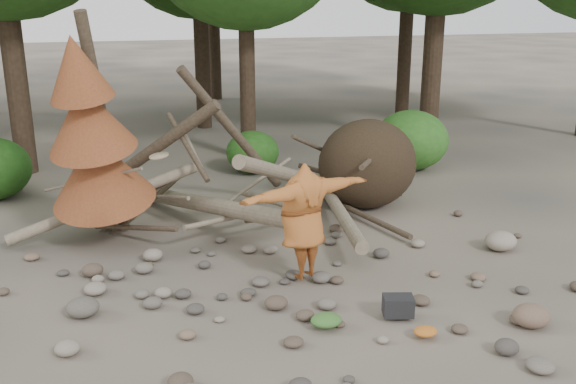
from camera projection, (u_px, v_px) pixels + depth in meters
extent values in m
plane|color=#514C44|center=(316.00, 308.00, 9.76)|extent=(120.00, 120.00, 0.00)
ellipsoid|color=#332619|center=(367.00, 164.00, 14.10)|extent=(2.20, 1.87, 1.98)
cylinder|color=gray|center=(210.00, 205.00, 12.73)|extent=(2.61, 5.11, 1.08)
cylinder|color=gray|center=(290.00, 175.00, 13.56)|extent=(3.18, 3.71, 1.90)
cylinder|color=brown|center=(143.00, 157.00, 12.99)|extent=(3.08, 1.91, 2.49)
cylinder|color=gray|center=(337.00, 207.00, 13.29)|extent=(1.13, 4.98, 0.43)
cylinder|color=brown|center=(233.00, 131.00, 13.56)|extent=(2.39, 1.03, 2.89)
cylinder|color=gray|center=(105.00, 202.00, 12.44)|extent=(3.71, 0.86, 1.20)
cylinder|color=#4C3F30|center=(134.00, 228.00, 12.23)|extent=(1.52, 1.70, 0.49)
cylinder|color=gray|center=(261.00, 179.00, 13.62)|extent=(1.57, 0.85, 0.69)
cylinder|color=#4C3F30|center=(324.00, 151.00, 14.38)|extent=(1.92, 1.25, 1.10)
cylinder|color=gray|center=(195.00, 154.00, 12.86)|extent=(0.37, 1.42, 0.85)
cylinder|color=#4C3F30|center=(369.00, 218.00, 13.23)|extent=(0.79, 2.54, 0.12)
cylinder|color=gray|center=(226.00, 219.00, 12.26)|extent=(1.78, 1.11, 0.29)
cylinder|color=#4C3F30|center=(104.00, 128.00, 11.84)|extent=(0.67, 1.13, 4.35)
cone|color=brown|center=(99.00, 169.00, 11.72)|extent=(2.06, 2.13, 1.86)
cone|color=brown|center=(87.00, 118.00, 11.20)|extent=(1.71, 1.78, 1.65)
cone|color=brown|center=(77.00, 67.00, 10.74)|extent=(1.23, 1.30, 1.41)
cylinder|color=#38281C|center=(246.00, 32.00, 17.41)|extent=(0.44, 0.44, 7.14)
cylinder|color=#38281C|center=(200.00, 3.00, 21.67)|extent=(0.52, 0.52, 8.54)
cylinder|color=#38281C|center=(407.00, 8.00, 23.33)|extent=(0.50, 0.50, 8.12)
cylinder|color=#38281C|center=(406.00, 8.00, 29.85)|extent=(0.46, 0.46, 7.84)
ellipsoid|color=#295F1B|center=(253.00, 152.00, 16.97)|extent=(1.40, 1.40, 1.12)
ellipsoid|color=#337123|center=(411.00, 140.00, 17.26)|extent=(2.00, 2.00, 1.60)
imported|color=#AF5F27|center=(303.00, 221.00, 10.36)|extent=(2.48, 1.31, 1.95)
cylinder|color=#8A7558|center=(159.00, 156.00, 9.05)|extent=(0.33, 0.33, 0.08)
cube|color=black|center=(398.00, 309.00, 9.40)|extent=(0.50, 0.40, 0.29)
ellipsoid|color=#396829|center=(326.00, 323.00, 9.12)|extent=(0.45, 0.38, 0.17)
ellipsoid|color=#B6611F|center=(425.00, 335.00, 8.87)|extent=(0.34, 0.27, 0.12)
ellipsoid|color=brown|center=(531.00, 316.00, 9.18)|extent=(0.55, 0.49, 0.33)
ellipsoid|color=gray|center=(501.00, 241.00, 11.90)|extent=(0.60, 0.54, 0.36)
ellipsoid|color=#5C564E|center=(83.00, 307.00, 9.46)|extent=(0.49, 0.44, 0.29)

